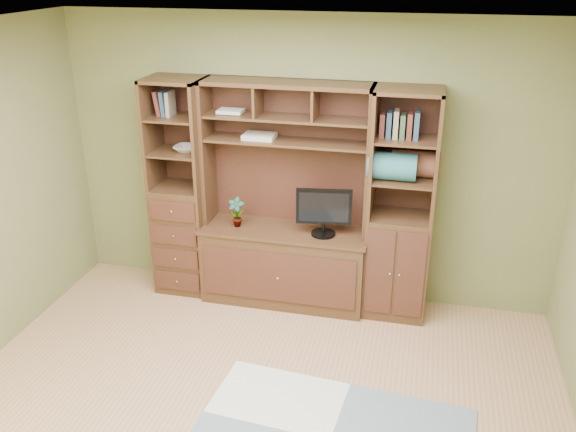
% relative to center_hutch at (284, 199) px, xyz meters
% --- Properties ---
extents(room, '(4.60, 4.10, 2.64)m').
position_rel_center_hutch_xyz_m(room, '(0.14, -1.73, 0.28)').
color(room, tan).
rests_on(room, ground).
extents(center_hutch, '(1.54, 0.53, 2.05)m').
position_rel_center_hutch_xyz_m(center_hutch, '(0.00, 0.00, 0.00)').
color(center_hutch, '#452B18').
rests_on(center_hutch, ground).
extents(left_tower, '(0.50, 0.45, 2.05)m').
position_rel_center_hutch_xyz_m(left_tower, '(-1.00, 0.04, 0.00)').
color(left_tower, '#452B18').
rests_on(left_tower, ground).
extents(right_tower, '(0.55, 0.45, 2.05)m').
position_rel_center_hutch_xyz_m(right_tower, '(1.02, 0.04, 0.00)').
color(right_tower, '#452B18').
rests_on(right_tower, ground).
extents(monitor, '(0.51, 0.28, 0.60)m').
position_rel_center_hutch_xyz_m(monitor, '(0.37, -0.03, 0.00)').
color(monitor, black).
rests_on(monitor, center_hutch).
extents(orchid, '(0.15, 0.10, 0.28)m').
position_rel_center_hutch_xyz_m(orchid, '(-0.44, -0.03, -0.16)').
color(orchid, '#A66338').
rests_on(orchid, center_hutch).
extents(magazines, '(0.28, 0.20, 0.04)m').
position_rel_center_hutch_xyz_m(magazines, '(-0.24, 0.09, 0.54)').
color(magazines, beige).
rests_on(magazines, center_hutch).
extents(bowl, '(0.22, 0.22, 0.05)m').
position_rel_center_hutch_xyz_m(bowl, '(-0.92, 0.04, 0.39)').
color(bowl, beige).
rests_on(bowl, left_tower).
extents(blanket_teal, '(0.40, 0.23, 0.23)m').
position_rel_center_hutch_xyz_m(blanket_teal, '(0.93, -0.01, 0.38)').
color(blanket_teal, '#2C6B74').
rests_on(blanket_teal, right_tower).
extents(blanket_red, '(0.40, 0.22, 0.22)m').
position_rel_center_hutch_xyz_m(blanket_red, '(1.11, 0.12, 0.38)').
color(blanket_red, brown).
rests_on(blanket_red, right_tower).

